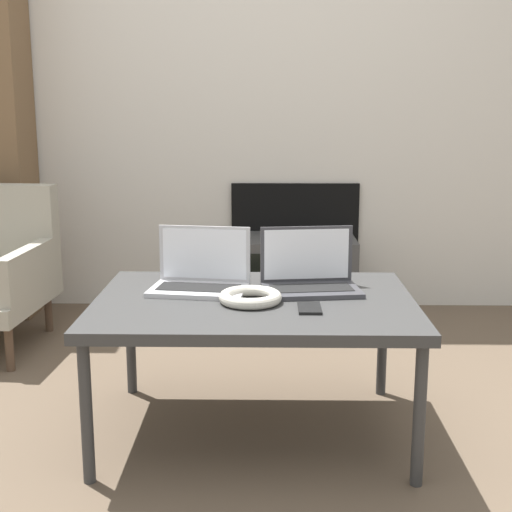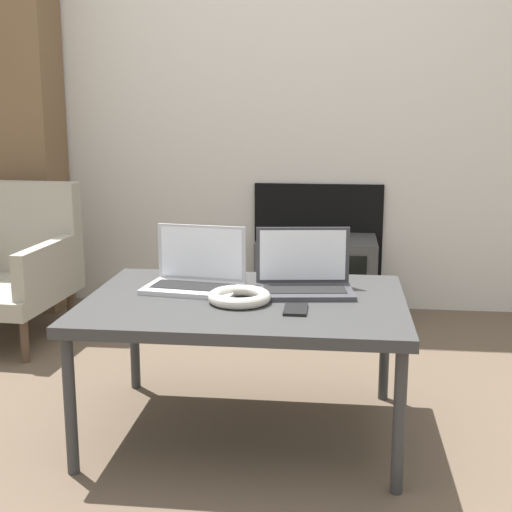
{
  "view_description": "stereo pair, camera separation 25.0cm",
  "coord_description": "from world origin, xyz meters",
  "px_view_note": "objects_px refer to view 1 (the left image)",
  "views": [
    {
      "loc": [
        0.04,
        -1.95,
        1.08
      ],
      "look_at": [
        0.0,
        0.57,
        0.54
      ],
      "focal_mm": 50.0,
      "sensor_mm": 36.0,
      "label": 1
    },
    {
      "loc": [
        0.29,
        -1.94,
        1.08
      ],
      "look_at": [
        0.0,
        0.57,
        0.54
      ],
      "focal_mm": 50.0,
      "sensor_mm": 36.0,
      "label": 2
    }
  ],
  "objects_px": {
    "headphones": "(250,297)",
    "tv": "(296,277)",
    "laptop_right": "(309,276)",
    "laptop_left": "(201,276)",
    "phone": "(310,308)"
  },
  "relations": [
    {
      "from": "headphones",
      "to": "tv",
      "type": "bearing_deg",
      "value": 81.89
    },
    {
      "from": "laptop_left",
      "to": "phone",
      "type": "height_order",
      "value": "laptop_left"
    },
    {
      "from": "laptop_right",
      "to": "headphones",
      "type": "distance_m",
      "value": 0.26
    },
    {
      "from": "laptop_right",
      "to": "tv",
      "type": "xyz_separation_m",
      "value": [
        0.0,
        1.24,
        -0.3
      ]
    },
    {
      "from": "laptop_right",
      "to": "tv",
      "type": "relative_size",
      "value": 0.57
    },
    {
      "from": "laptop_right",
      "to": "tv",
      "type": "height_order",
      "value": "laptop_right"
    },
    {
      "from": "phone",
      "to": "laptop_right",
      "type": "bearing_deg",
      "value": 87.0
    },
    {
      "from": "headphones",
      "to": "phone",
      "type": "bearing_deg",
      "value": -21.89
    },
    {
      "from": "laptop_left",
      "to": "tv",
      "type": "xyz_separation_m",
      "value": [
        0.37,
        1.24,
        -0.3
      ]
    },
    {
      "from": "laptop_left",
      "to": "headphones",
      "type": "relative_size",
      "value": 1.72
    },
    {
      "from": "phone",
      "to": "tv",
      "type": "height_order",
      "value": "phone"
    },
    {
      "from": "laptop_left",
      "to": "headphones",
      "type": "height_order",
      "value": "laptop_left"
    },
    {
      "from": "laptop_right",
      "to": "tv",
      "type": "distance_m",
      "value": 1.28
    },
    {
      "from": "laptop_right",
      "to": "headphones",
      "type": "height_order",
      "value": "laptop_right"
    },
    {
      "from": "headphones",
      "to": "phone",
      "type": "relative_size",
      "value": 1.64
    }
  ]
}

